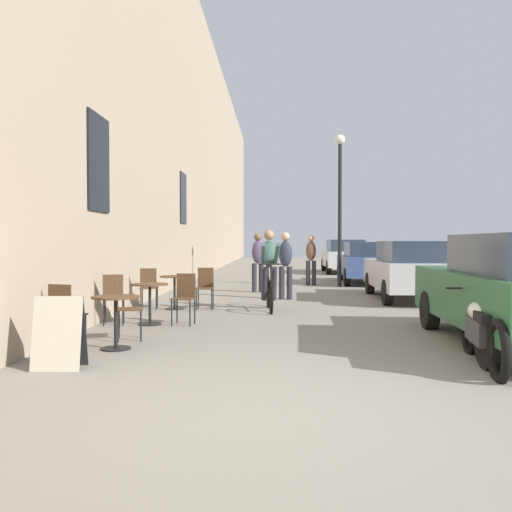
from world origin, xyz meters
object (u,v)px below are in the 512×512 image
Objects in this scene: pedestrian_near at (286,262)px; parked_car_third at (366,262)px; cyclist_on_bicycle at (269,272)px; sandwich_board_sign at (59,332)px; cafe_chair_far_toward_wall at (149,285)px; pedestrian_far at (311,257)px; pedestrian_mid at (258,259)px; parked_motorcycle at (483,331)px; cafe_table_near at (116,311)px; parked_car_fourth at (344,256)px; cafe_chair_near_toward_wall at (124,305)px; cafe_chair_far_toward_street at (205,285)px; cafe_chair_mid_toward_wall at (113,296)px; cafe_table_far at (175,285)px; cafe_chair_mid_toward_street at (184,295)px; cafe_chair_near_toward_street at (65,312)px; street_lamp at (340,190)px; parked_car_second at (410,269)px; cafe_table_mid at (150,295)px.

pedestrian_near reaches higher than parked_car_third.
sandwich_board_sign is at bearing -113.10° from cyclist_on_bicycle.
cafe_chair_far_toward_wall is 0.53× the size of pedestrian_far.
pedestrian_mid reaches higher than parked_motorcycle.
parked_car_fourth is at bearing 73.67° from cafe_table_near.
cafe_chair_far_toward_wall is 9.60m from parked_car_third.
cafe_chair_near_toward_wall is 1.00× the size of cafe_chair_far_toward_street.
cafe_chair_far_toward_wall is at bearing 92.58° from sandwich_board_sign.
cafe_chair_mid_toward_wall is 3.24m from sandwich_board_sign.
parked_car_fourth is (5.35, 13.85, 0.28)m from cafe_table_far.
cafe_chair_near_toward_wall is 1.07× the size of sandwich_board_sign.
pedestrian_near is (2.42, 2.11, 0.43)m from cafe_table_far.
pedestrian_far reaches higher than cafe_chair_far_toward_wall.
pedestrian_near is (2.40, 6.44, 0.43)m from cafe_table_near.
cafe_chair_mid_toward_wall reaches higher than sandwich_board_sign.
cafe_chair_mid_toward_street reaches higher than sandwich_board_sign.
cafe_table_near is 8.53m from pedestrian_mid.
cafe_table_near is 6.89m from pedestrian_near.
street_lamp is (4.89, 10.47, 2.59)m from cafe_chair_near_toward_street.
parked_car_fourth reaches higher than parked_car_second.
parked_car_second is 1.01× the size of parked_car_third.
pedestrian_far is 0.79× the size of parked_motorcycle.
street_lamp is (4.78, 6.13, 2.59)m from cafe_chair_far_toward_wall.
sandwich_board_sign is (0.35, -1.05, -0.10)m from cafe_chair_near_toward_street.
cyclist_on_bicycle reaches higher than parked_car_fourth.
cyclist_on_bicycle is at bearing -100.40° from pedestrian_near.
cafe_table_far is 0.41× the size of cyclist_on_bicycle.
parked_car_third is (4.75, 9.61, 0.23)m from cafe_chair_mid_toward_street.
cafe_chair_mid_toward_street is 9.31m from street_lamp.
cafe_table_far is 0.17× the size of parked_car_third.
cafe_chair_far_toward_street reaches higher than sandwich_board_sign.
cafe_table_mid is 5.49m from parked_motorcycle.
cafe_chair_near_toward_street and cafe_chair_far_toward_wall have the same top height.
cafe_table_mid is at bearing -111.14° from pedestrian_far.
cafe_chair_mid_toward_street is 9.08m from pedestrian_far.
pedestrian_mid is 0.39× the size of parked_car_fourth.
cafe_chair_mid_toward_wall is at bearing -120.46° from street_lamp.
parked_motorcycle is at bearing -83.80° from pedestrian_far.
parked_car_third reaches higher than cafe_chair_near_toward_wall.
cafe_table_near is 4.34m from cafe_table_far.
cafe_chair_far_toward_street reaches higher than cafe_table_mid.
cafe_chair_mid_toward_street is 10.73m from parked_car_third.
pedestrian_near reaches higher than cafe_chair_far_toward_wall.
cafe_table_near is 0.81× the size of cafe_chair_mid_toward_street.
cyclist_on_bicycle is (2.02, 4.35, 0.29)m from cafe_table_near.
parked_car_second reaches higher than cafe_chair_far_toward_street.
cafe_chair_near_toward_wall is 4.89m from parked_motorcycle.
parked_car_second is (4.97, 4.23, 0.24)m from cafe_chair_mid_toward_street.
cafe_chair_mid_toward_wall is 0.21× the size of parked_car_second.
cafe_table_mid is (0.03, 1.49, 0.00)m from cafe_chair_near_toward_wall.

